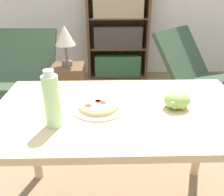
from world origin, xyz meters
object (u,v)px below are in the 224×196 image
object	(u,v)px
drink_bottle	(52,101)
lounge_chair_near	(24,88)
bookshelf	(118,36)
side_table	(69,89)
lounge_chair_far	(191,85)
table_lamp	(65,37)
pizza_on_plate	(99,106)
grape_bunch	(177,100)

from	to	relation	value
drink_bottle	lounge_chair_near	world-z (taller)	drink_bottle
drink_bottle	lounge_chair_near	bearing A→B (deg)	114.20
bookshelf	side_table	bearing A→B (deg)	-117.22
lounge_chair_far	side_table	xyz separation A→B (m)	(-1.39, -0.06, -0.01)
drink_bottle	table_lamp	size ratio (longest dim) A/B	0.62
pizza_on_plate	table_lamp	distance (m)	1.41
grape_bunch	pizza_on_plate	bearing A→B (deg)	179.82
pizza_on_plate	bookshelf	distance (m)	2.52
lounge_chair_far	bookshelf	world-z (taller)	bookshelf
table_lamp	side_table	bearing A→B (deg)	180.00
bookshelf	lounge_chair_near	bearing A→B (deg)	-133.76
drink_bottle	bookshelf	world-z (taller)	bookshelf
pizza_on_plate	grape_bunch	xyz separation A→B (m)	(0.40, -0.00, 0.03)
pizza_on_plate	grape_bunch	size ratio (longest dim) A/B	1.99
pizza_on_plate	lounge_chair_far	xyz separation A→B (m)	(1.01, 1.42, -0.49)
table_lamp	grape_bunch	bearing A→B (deg)	-60.66
pizza_on_plate	table_lamp	bearing A→B (deg)	105.24
lounge_chair_far	drink_bottle	bearing A→B (deg)	-171.40
drink_bottle	lounge_chair_near	xyz separation A→B (m)	(-0.68, 1.52, -0.60)
table_lamp	pizza_on_plate	bearing A→B (deg)	-74.76
drink_bottle	bookshelf	xyz separation A→B (m)	(0.41, 2.66, -0.25)
lounge_chair_near	table_lamp	distance (m)	0.75
pizza_on_plate	table_lamp	world-z (taller)	table_lamp
bookshelf	side_table	size ratio (longest dim) A/B	2.44
grape_bunch	table_lamp	size ratio (longest dim) A/B	0.31
bookshelf	pizza_on_plate	bearing A→B (deg)	-94.98
grape_bunch	side_table	distance (m)	1.65
pizza_on_plate	bookshelf	xyz separation A→B (m)	(0.22, 2.51, -0.14)
pizza_on_plate	lounge_chair_near	size ratio (longest dim) A/B	0.30
pizza_on_plate	table_lamp	xyz separation A→B (m)	(-0.37, 1.36, 0.07)
table_lamp	lounge_chair_far	bearing A→B (deg)	2.36
drink_bottle	pizza_on_plate	bearing A→B (deg)	37.33
pizza_on_plate	drink_bottle	distance (m)	0.27
lounge_chair_far	side_table	bearing A→B (deg)	138.56
grape_bunch	bookshelf	xyz separation A→B (m)	(-0.18, 2.51, -0.17)
pizza_on_plate	drink_bottle	world-z (taller)	drink_bottle
side_table	pizza_on_plate	bearing A→B (deg)	-74.76
side_table	table_lamp	size ratio (longest dim) A/B	1.30
lounge_chair_near	lounge_chair_far	bearing A→B (deg)	3.49
pizza_on_plate	grape_bunch	world-z (taller)	grape_bunch
grape_bunch	table_lamp	world-z (taller)	table_lamp
drink_bottle	lounge_chair_far	xyz separation A→B (m)	(1.21, 1.57, -0.60)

